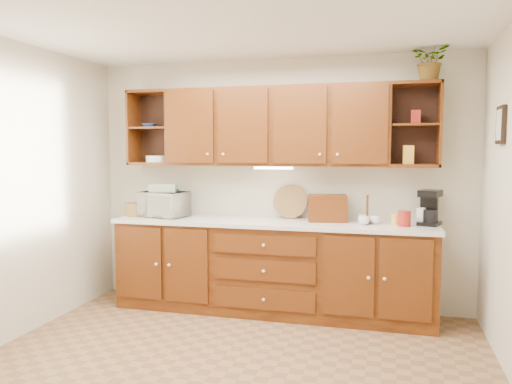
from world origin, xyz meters
The scene contains 24 objects.
floor centered at (0.00, 0.00, 0.00)m, with size 4.00×4.00×0.00m, color olive.
ceiling centered at (0.00, 0.00, 2.60)m, with size 4.00×4.00×0.00m, color white.
back_wall centered at (0.00, 1.75, 1.30)m, with size 4.00×4.00×0.00m, color beige.
base_cabinets centered at (0.00, 1.45, 0.45)m, with size 3.20×0.60×0.90m, color #3B1506.
countertop centered at (0.00, 1.44, 0.92)m, with size 3.24×0.64×0.04m, color silver.
upper_cabinets centered at (0.01, 1.59, 1.89)m, with size 3.20×0.33×0.80m.
undercabinet_light centered at (0.00, 1.53, 1.47)m, with size 0.40×0.05×0.03m, color white.
framed_picture centered at (1.98, 0.90, 1.85)m, with size 0.03×0.24×0.30m, color black.
wicker_basket centered at (-1.52, 1.46, 1.01)m, with size 0.23×0.23×0.14m, color olive.
microwave centered at (-1.18, 1.46, 1.07)m, with size 0.48×0.33×0.27m, color beige.
towel_stack centered at (-1.18, 1.46, 1.25)m, with size 0.28×0.20×0.08m, color #C6CC60.
wine_bottle centered at (-1.07, 1.50, 1.09)m, with size 0.07×0.07×0.29m, color black.
woven_tray centered at (0.15, 1.69, 0.95)m, with size 0.36×0.36×0.02m, color olive.
bread_box centered at (0.55, 1.55, 1.07)m, with size 0.38×0.24×0.27m, color #3B1506.
mug_tree centered at (0.94, 1.49, 0.98)m, with size 0.24×0.25×0.28m.
canister_red centered at (1.29, 1.42, 1.01)m, with size 0.12×0.12×0.15m, color #9F2017.
canister_white centered at (1.44, 1.55, 1.02)m, with size 0.09×0.09×0.16m, color white.
canister_yellow centered at (1.21, 1.48, 0.99)m, with size 0.08×0.08×0.10m, color gold.
coffee_maker centered at (1.52, 1.57, 1.10)m, with size 0.25×0.28×0.34m.
bowl_stack centered at (-1.39, 1.57, 1.92)m, with size 0.16×0.16×0.04m, color navy.
plate_stack centered at (-1.31, 1.57, 1.56)m, with size 0.24×0.24×0.07m, color white.
pantry_box_yellow centered at (1.31, 1.57, 1.61)m, with size 0.10×0.08×0.18m, color gold.
pantry_box_red centered at (1.37, 1.58, 1.96)m, with size 0.09×0.07×0.13m, color #9F2017.
potted_plant centered at (1.49, 1.55, 2.48)m, with size 0.34×0.29×0.38m, color #999999.
Camera 1 is at (1.14, -3.41, 1.66)m, focal length 35.00 mm.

